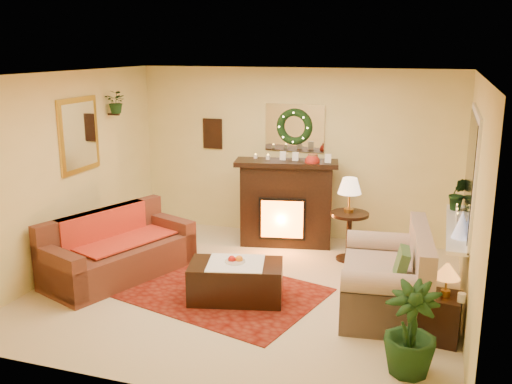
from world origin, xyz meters
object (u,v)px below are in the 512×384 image
(sofa, at_px, (119,245))
(fireplace, at_px, (286,209))
(loveseat, at_px, (385,272))
(coffee_table, at_px, (236,283))
(side_table_round, at_px, (349,238))
(end_table_square, at_px, (440,315))

(sofa, distance_m, fireplace, 2.54)
(loveseat, xyz_separation_m, coffee_table, (-1.67, -0.35, -0.21))
(sofa, height_order, loveseat, loveseat)
(sofa, bearing_deg, side_table_round, 50.14)
(fireplace, xyz_separation_m, side_table_round, (1.00, -0.35, -0.23))
(fireplace, relative_size, loveseat, 0.83)
(sofa, distance_m, loveseat, 3.35)
(fireplace, xyz_separation_m, loveseat, (1.63, -1.72, -0.13))
(side_table_round, distance_m, coffee_table, 2.01)
(fireplace, bearing_deg, end_table_square, -57.17)
(fireplace, relative_size, coffee_table, 1.23)
(loveseat, relative_size, end_table_square, 3.29)
(side_table_round, bearing_deg, coffee_table, -121.21)
(side_table_round, distance_m, end_table_square, 2.32)
(fireplace, bearing_deg, coffee_table, -102.48)
(side_table_round, bearing_deg, loveseat, -65.12)
(sofa, distance_m, coffee_table, 1.70)
(sofa, height_order, end_table_square, sofa)
(side_table_round, bearing_deg, end_table_square, -57.53)
(fireplace, distance_m, loveseat, 2.37)
(sofa, xyz_separation_m, side_table_round, (2.71, 1.52, -0.11))
(side_table_round, relative_size, end_table_square, 1.41)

